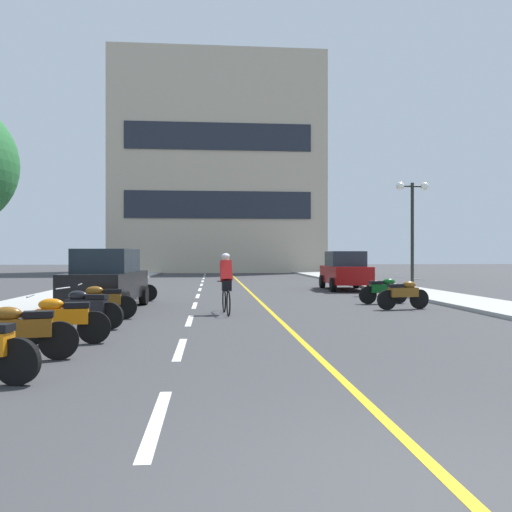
% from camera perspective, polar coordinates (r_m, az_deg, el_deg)
% --- Properties ---
extents(ground_plane, '(140.00, 140.00, 0.00)m').
position_cam_1_polar(ground_plane, '(24.35, -1.41, -3.77)').
color(ground_plane, '#38383A').
extents(curb_left, '(2.40, 72.00, 0.12)m').
position_cam_1_polar(curb_left, '(27.89, -16.75, -3.16)').
color(curb_left, '#A8A8A3').
rests_on(curb_left, ground).
extents(curb_right, '(2.40, 72.00, 0.12)m').
position_cam_1_polar(curb_right, '(28.64, 12.77, -3.07)').
color(curb_right, '#A8A8A3').
rests_on(curb_right, ground).
extents(lane_dash_0, '(0.14, 2.20, 0.01)m').
position_cam_1_polar(lane_dash_0, '(5.53, -10.71, -17.07)').
color(lane_dash_0, silver).
rests_on(lane_dash_0, ground).
extents(lane_dash_1, '(0.14, 2.20, 0.01)m').
position_cam_1_polar(lane_dash_1, '(9.41, -8.19, -9.90)').
color(lane_dash_1, silver).
rests_on(lane_dash_1, ground).
extents(lane_dash_2, '(0.14, 2.20, 0.01)m').
position_cam_1_polar(lane_dash_2, '(13.36, -7.18, -6.93)').
color(lane_dash_2, silver).
rests_on(lane_dash_2, ground).
extents(lane_dash_3, '(0.14, 2.20, 0.01)m').
position_cam_1_polar(lane_dash_3, '(17.34, -6.64, -5.32)').
color(lane_dash_3, silver).
rests_on(lane_dash_3, ground).
extents(lane_dash_4, '(0.14, 2.20, 0.01)m').
position_cam_1_polar(lane_dash_4, '(21.32, -6.31, -4.31)').
color(lane_dash_4, silver).
rests_on(lane_dash_4, ground).
extents(lane_dash_5, '(0.14, 2.20, 0.01)m').
position_cam_1_polar(lane_dash_5, '(25.31, -6.08, -3.62)').
color(lane_dash_5, silver).
rests_on(lane_dash_5, ground).
extents(lane_dash_6, '(0.14, 2.20, 0.01)m').
position_cam_1_polar(lane_dash_6, '(29.30, -5.91, -3.11)').
color(lane_dash_6, silver).
rests_on(lane_dash_6, ground).
extents(lane_dash_7, '(0.14, 2.20, 0.01)m').
position_cam_1_polar(lane_dash_7, '(33.30, -5.78, -2.73)').
color(lane_dash_7, silver).
rests_on(lane_dash_7, ground).
extents(lane_dash_8, '(0.14, 2.20, 0.01)m').
position_cam_1_polar(lane_dash_8, '(37.29, -5.68, -2.43)').
color(lane_dash_8, silver).
rests_on(lane_dash_8, ground).
extents(lane_dash_9, '(0.14, 2.20, 0.01)m').
position_cam_1_polar(lane_dash_9, '(41.29, -5.60, -2.19)').
color(lane_dash_9, silver).
rests_on(lane_dash_9, ground).
extents(lane_dash_10, '(0.14, 2.20, 0.01)m').
position_cam_1_polar(lane_dash_10, '(45.29, -5.54, -1.99)').
color(lane_dash_10, silver).
rests_on(lane_dash_10, ground).
extents(lane_dash_11, '(0.14, 2.20, 0.01)m').
position_cam_1_polar(lane_dash_11, '(49.28, -5.48, -1.82)').
color(lane_dash_11, silver).
rests_on(lane_dash_11, ground).
extents(centre_line_yellow, '(0.12, 66.00, 0.01)m').
position_cam_1_polar(centre_line_yellow, '(27.35, -1.26, -3.34)').
color(centre_line_yellow, gold).
rests_on(centre_line_yellow, ground).
extents(office_building, '(20.25, 9.51, 20.82)m').
position_cam_1_polar(office_building, '(53.68, -4.12, 9.49)').
color(office_building, '#BCAD93').
rests_on(office_building, ground).
extents(street_lamp_mid, '(1.46, 0.36, 4.70)m').
position_cam_1_polar(street_lamp_mid, '(24.02, 16.53, 4.77)').
color(street_lamp_mid, black).
rests_on(street_lamp_mid, curb_right).
extents(parked_car_near, '(2.14, 4.30, 1.82)m').
position_cam_1_polar(parked_car_near, '(16.53, -15.83, -2.41)').
color(parked_car_near, black).
rests_on(parked_car_near, ground).
extents(parked_car_mid, '(2.05, 4.26, 1.82)m').
position_cam_1_polar(parked_car_mid, '(25.28, 9.61, -1.55)').
color(parked_car_mid, black).
rests_on(parked_car_mid, ground).
extents(motorcycle_1, '(1.69, 0.63, 0.92)m').
position_cam_1_polar(motorcycle_1, '(8.92, -24.14, -7.40)').
color(motorcycle_1, black).
rests_on(motorcycle_1, ground).
extents(motorcycle_2, '(1.70, 0.60, 0.92)m').
position_cam_1_polar(motorcycle_2, '(10.30, -20.22, -6.40)').
color(motorcycle_2, black).
rests_on(motorcycle_2, ground).
extents(motorcycle_3, '(1.68, 0.66, 0.92)m').
position_cam_1_polar(motorcycle_3, '(12.31, -17.90, -5.34)').
color(motorcycle_3, black).
rests_on(motorcycle_3, ground).
extents(motorcycle_4, '(1.70, 0.60, 0.92)m').
position_cam_1_polar(motorcycle_4, '(13.98, -16.27, -4.69)').
color(motorcycle_4, black).
rests_on(motorcycle_4, ground).
extents(motorcycle_5, '(1.69, 0.62, 0.92)m').
position_cam_1_polar(motorcycle_5, '(16.54, 15.65, -3.95)').
color(motorcycle_5, black).
rests_on(motorcycle_5, ground).
extents(motorcycle_6, '(1.70, 0.60, 0.92)m').
position_cam_1_polar(motorcycle_6, '(18.28, 13.62, -3.56)').
color(motorcycle_6, black).
rests_on(motorcycle_6, ground).
extents(motorcycle_7, '(1.70, 0.60, 0.92)m').
position_cam_1_polar(motorcycle_7, '(19.08, -13.22, -3.41)').
color(motorcycle_7, black).
rests_on(motorcycle_7, ground).
extents(motorcycle_8, '(1.68, 0.66, 0.92)m').
position_cam_1_polar(motorcycle_8, '(20.54, -13.56, -3.16)').
color(motorcycle_8, black).
rests_on(motorcycle_8, ground).
extents(cyclist_rider, '(0.42, 1.77, 1.71)m').
position_cam_1_polar(cyclist_rider, '(14.77, -3.24, -2.82)').
color(cyclist_rider, black).
rests_on(cyclist_rider, ground).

